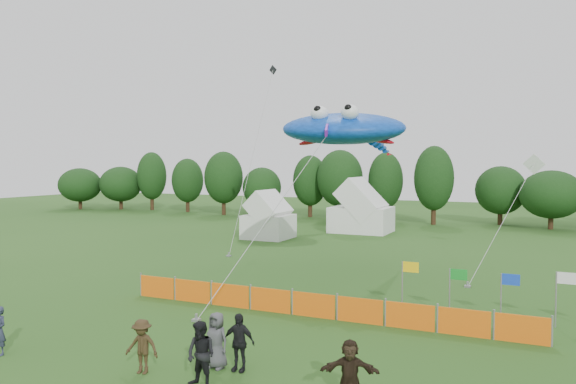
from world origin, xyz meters
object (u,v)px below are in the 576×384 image
at_px(spectator_f, 350,371).
at_px(barrier_fence, 313,305).
at_px(tent_right, 361,211).
at_px(spectator_e, 217,340).
at_px(spectator_d, 239,342).
at_px(spectator_b, 201,355).
at_px(stingray_kite, 347,129).
at_px(spectator_c, 142,346).
at_px(tent_left, 269,219).

bearing_deg(spectator_f, barrier_fence, 102.01).
relative_size(tent_right, spectator_e, 3.07).
bearing_deg(spectator_d, spectator_b, -106.51).
bearing_deg(tent_right, stingray_kite, -74.88).
xyz_separation_m(tent_right, stingray_kite, (5.38, -19.93, 6.31)).
height_order(barrier_fence, stingray_kite, stingray_kite).
relative_size(spectator_c, spectator_f, 0.98).
xyz_separation_m(tent_left, spectator_c, (10.26, -28.80, -0.82)).
bearing_deg(spectator_c, stingray_kite, 77.65).
xyz_separation_m(tent_right, barrier_fence, (6.78, -28.21, -1.42)).
distance_m(tent_right, spectator_f, 37.10).
height_order(spectator_c, spectator_e, spectator_e).
bearing_deg(spectator_f, spectator_e, 154.77).
distance_m(spectator_c, spectator_d, 2.92).
bearing_deg(spectator_f, spectator_c, 169.05).
relative_size(spectator_c, spectator_e, 0.95).
relative_size(tent_left, barrier_fence, 0.21).
bearing_deg(spectator_c, spectator_d, 20.12).
distance_m(tent_right, stingray_kite, 21.58).
height_order(spectator_b, spectator_e, spectator_b).
relative_size(barrier_fence, spectator_e, 10.22).
height_order(tent_left, spectator_f, tent_left).
xyz_separation_m(spectator_c, stingray_kite, (0.97, 16.22, 7.40)).
bearing_deg(spectator_d, tent_right, 96.90).
height_order(spectator_d, spectator_e, spectator_d).
bearing_deg(spectator_f, tent_right, 89.96).
bearing_deg(spectator_e, spectator_b, -66.52).
distance_m(tent_left, spectator_b, 31.53).
distance_m(barrier_fence, spectator_e, 6.63).
xyz_separation_m(spectator_b, stingray_kite, (-1.25, 16.37, 7.28)).
height_order(tent_left, spectator_c, tent_left).
bearing_deg(spectator_e, spectator_c, -135.50).
xyz_separation_m(tent_left, spectator_b, (12.48, -28.95, -0.70)).
bearing_deg(spectator_e, barrier_fence, 93.36).
xyz_separation_m(barrier_fence, spectator_c, (-2.37, -7.93, 0.33)).
relative_size(tent_left, stingray_kite, 0.19).
bearing_deg(spectator_c, spectator_f, -2.89).
relative_size(tent_right, spectator_f, 3.17).
height_order(tent_left, tent_right, tent_right).
bearing_deg(spectator_e, tent_left, 121.86).
xyz_separation_m(spectator_b, spectator_e, (-0.41, 1.48, -0.07)).
distance_m(spectator_e, stingray_kite, 16.62).
distance_m(spectator_c, stingray_kite, 17.86).
xyz_separation_m(tent_left, spectator_e, (12.07, -27.47, -0.77)).
height_order(barrier_fence, spectator_e, spectator_e).
relative_size(spectator_b, spectator_e, 1.08).
relative_size(tent_right, barrier_fence, 0.30).
bearing_deg(stingray_kite, spectator_b, -85.64).
height_order(barrier_fence, spectator_f, spectator_f).
relative_size(spectator_d, stingray_kite, 0.09).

